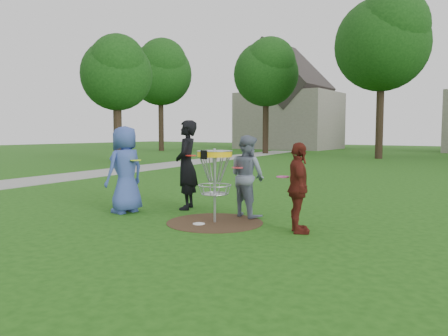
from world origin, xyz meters
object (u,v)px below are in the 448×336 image
Objects in this scene: player_blue at (125,170)px; player_grey at (247,176)px; player_black at (187,165)px; player_maroon at (298,188)px; disc_golf_basket at (215,168)px.

player_grey is at bearing 119.70° from player_blue.
player_maroon is (2.97, -0.67, -0.21)m from player_black.
disc_golf_basket is (1.35, -0.80, 0.05)m from player_black.
player_black is 1.53m from player_grey.
player_maroon is (3.75, 0.39, -0.15)m from player_blue.
player_black is 1.40× the size of disc_golf_basket.
player_blue is at bearing 43.07° from player_grey.
player_grey is (1.52, 0.06, -0.16)m from player_black.
player_blue is 1.31× the size of disc_golf_basket.
player_blue reaches higher than player_grey.
player_blue reaches higher than player_maroon.
disc_golf_basket is at bearing 100.58° from player_blue.
player_grey is 1.07× the size of player_maroon.
player_blue is at bearing 62.41° from player_maroon.
player_blue is at bearing -173.30° from disc_golf_basket.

